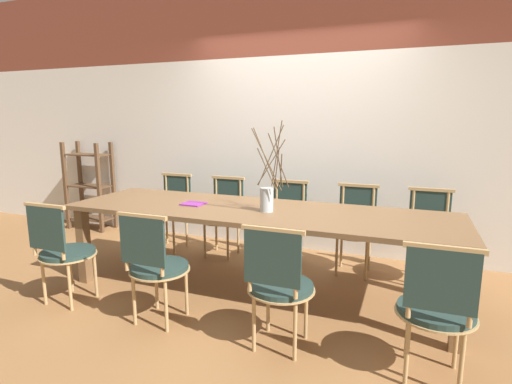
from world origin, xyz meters
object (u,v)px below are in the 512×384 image
vase_centerpiece (267,196)px  shelving_rack (90,186)px  chair_near_center (279,282)px  dining_table (256,218)px  book_stack (193,204)px  chair_far_center (286,219)px

vase_centerpiece → shelving_rack: (-3.04, 1.16, -0.29)m
vase_centerpiece → shelving_rack: bearing=159.1°
vase_centerpiece → chair_near_center: bearing=-64.9°
dining_table → shelving_rack: 3.13m
chair_near_center → book_stack: bearing=144.6°
dining_table → vase_centerpiece: size_ratio=4.46×
chair_far_center → shelving_rack: size_ratio=0.73×
dining_table → chair_far_center: bearing=87.7°
dining_table → chair_near_center: (0.47, -0.79, -0.21)m
chair_far_center → shelving_rack: 2.98m
chair_far_center → chair_near_center: bearing=105.4°
book_stack → shelving_rack: 2.59m
chair_far_center → shelving_rack: shelving_rack is taller
dining_table → book_stack: book_stack is taller
chair_near_center → shelving_rack: (-3.39, 1.91, 0.13)m
book_stack → chair_far_center: bearing=52.6°
dining_table → chair_near_center: 0.95m
dining_table → chair_far_center: 0.82m
vase_centerpiece → book_stack: vase_centerpiece is taller
chair_near_center → chair_far_center: same height
vase_centerpiece → book_stack: 0.74m
chair_far_center → vase_centerpiece: 0.95m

